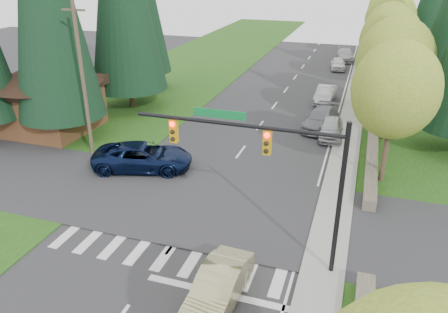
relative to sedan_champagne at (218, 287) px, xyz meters
The scene contains 24 objects.
ground 3.56m from the sedan_champagne, 157.68° to the right, with size 120.00×120.00×0.00m, color #28282B.
grass_east 21.09m from the sedan_champagne, 62.37° to the left, with size 14.00×110.00×0.06m, color #194312.
grass_west 24.75m from the sedan_champagne, 130.98° to the left, with size 14.00×110.00×0.06m, color #194312.
cross_street 7.45m from the sedan_champagne, 115.78° to the left, with size 120.00×8.00×0.10m, color #28282B.
sidewalk_east 21.01m from the sedan_champagne, 79.92° to the left, with size 1.80×80.00×0.13m, color gray.
curb_east 20.88m from the sedan_champagne, 82.22° to the left, with size 0.20×80.00×0.13m, color gray.
stone_wall_north 29.18m from the sedan_champagne, 79.38° to the left, with size 0.70×40.00×0.70m, color #4C4438.
traffic_signal 5.43m from the sedan_champagne, 70.17° to the left, with size 8.70×0.37×6.80m.
brown_building 22.91m from the sedan_champagne, 143.12° to the left, with size 8.40×8.40×5.40m.
utility_pole 17.19m from the sedan_champagne, 140.00° to the left, with size 1.60×0.24×10.00m.
decid_tree_0 14.83m from the sedan_champagne, 64.76° to the left, with size 4.80×4.80×8.37m.
decid_tree_1 21.21m from the sedan_champagne, 72.84° to the left, with size 5.20×5.20×8.80m.
decid_tree_2 27.81m from the sedan_champagne, 77.58° to the left, with size 5.00×5.00×8.82m.
decid_tree_3 34.56m from the sedan_champagne, 79.94° to the left, with size 5.00×5.00×8.55m.
decid_tree_4 41.47m from the sedan_champagne, 81.51° to the left, with size 5.40×5.40×9.18m.
decid_tree_5 48.28m from the sedan_champagne, 82.98° to the left, with size 4.80×4.80×8.30m.
decid_tree_6 55.24m from the sedan_champagne, 83.76° to the left, with size 5.20×5.20×8.86m.
sedan_champagne is the anchor object (origin of this frame).
suv_navy 12.76m from the sedan_champagne, 130.67° to the left, with size 2.82×6.12×1.70m, color #0A1432.
parked_car_a 19.06m from the sedan_champagne, 82.84° to the left, with size 1.71×4.26×1.45m, color #ACADB1.
parked_car_b 20.73m from the sedan_champagne, 86.05° to the left, with size 2.10×5.17×1.50m, color slate.
parked_car_c 27.69m from the sedan_champagne, 87.98° to the left, with size 1.54×4.42×1.46m, color #9F9FA3.
parked_car_d 41.54m from the sedan_champagne, 88.66° to the left, with size 1.63×4.05×1.38m, color silver.
parked_car_e 46.92m from the sedan_champagne, 88.21° to the left, with size 2.05×5.04×1.46m, color #A0A0A4.
Camera 1 is at (7.54, -11.04, 12.18)m, focal length 35.00 mm.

